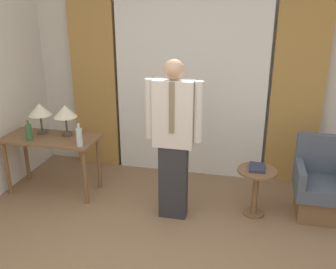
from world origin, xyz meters
TOP-DOWN VIEW (x-y plane):
  - wall_back at (0.00, 2.70)m, footprint 10.00×0.06m
  - curtain_sheer_center at (0.00, 2.57)m, footprint 2.02×0.06m
  - curtain_drape_left at (-1.37, 2.57)m, footprint 0.64×0.06m
  - curtain_drape_right at (1.37, 2.57)m, footprint 0.64×0.06m
  - desk at (-1.57, 1.62)m, footprint 1.18×0.54m
  - table_lamp_left at (-1.75, 1.73)m, footprint 0.29×0.29m
  - table_lamp_right at (-1.40, 1.73)m, footprint 0.29×0.29m
  - bottle_near_edge at (-1.09, 1.44)m, footprint 0.07×0.07m
  - bottle_by_lamp at (-1.76, 1.47)m, footprint 0.07×0.07m
  - person at (0.04, 1.39)m, footprint 0.61×0.21m
  - armchair at (1.66, 1.80)m, footprint 0.58×0.59m
  - side_table at (0.94, 1.62)m, footprint 0.44×0.44m
  - book at (0.94, 1.65)m, footprint 0.18×0.25m

SIDE VIEW (x-z plane):
  - armchair at x=1.66m, z-range -0.12..0.79m
  - side_table at x=0.94m, z-range 0.10..0.66m
  - book at x=0.94m, z-range 0.56..0.59m
  - desk at x=-1.57m, z-range 0.25..0.99m
  - bottle_by_lamp at x=-1.76m, z-range 0.71..0.97m
  - bottle_near_edge at x=-1.09m, z-range 0.71..0.99m
  - person at x=0.04m, z-range 0.09..1.88m
  - table_lamp_left at x=-1.75m, z-range 0.84..1.23m
  - table_lamp_right at x=-1.40m, z-range 0.84..1.23m
  - curtain_sheer_center at x=0.00m, z-range 0.00..2.58m
  - curtain_drape_left at x=-1.37m, z-range 0.00..2.58m
  - curtain_drape_right at x=1.37m, z-range 0.00..2.58m
  - wall_back at x=0.00m, z-range 0.00..2.70m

